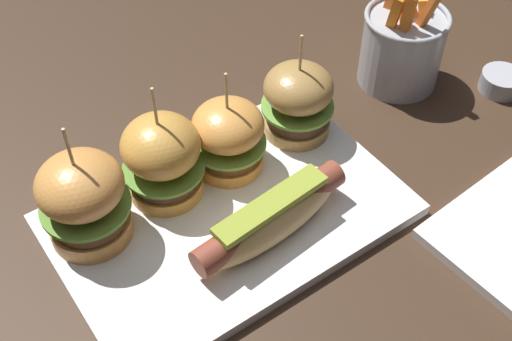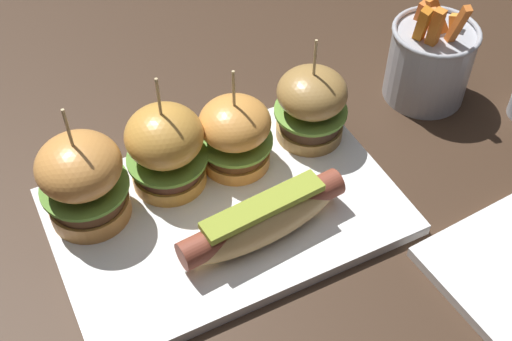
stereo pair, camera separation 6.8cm
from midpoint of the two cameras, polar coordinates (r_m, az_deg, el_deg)
name	(u,v)px [view 1 (the left image)]	position (r m, az deg, el deg)	size (l,w,h in m)	color
ground_plane	(229,219)	(0.71, -5.13, -4.32)	(3.00, 3.00, 0.00)	#382619
platter_main	(228,215)	(0.71, -5.16, -3.97)	(0.36, 0.24, 0.01)	white
hot_dog	(271,218)	(0.66, -1.69, -4.29)	(0.19, 0.06, 0.05)	tan
slider_far_left	(84,199)	(0.67, -17.48, -2.55)	(0.09, 0.09, 0.15)	#D28C44
slider_center_left	(162,157)	(0.70, -10.89, 0.96)	(0.09, 0.09, 0.14)	gold
slider_center_right	(228,136)	(0.72, -5.14, 2.81)	(0.08, 0.08, 0.13)	gold
slider_far_right	(298,100)	(0.75, 1.03, 5.97)	(0.08, 0.08, 0.13)	#A17940
fries_bucket	(402,46)	(0.86, 10.25, 10.38)	(0.11, 0.11, 0.15)	#A8AAB2
sauce_ramekin	(501,81)	(0.90, 18.37, 7.21)	(0.05, 0.05, 0.03)	#A8AAB2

